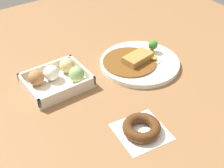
{
  "coord_description": "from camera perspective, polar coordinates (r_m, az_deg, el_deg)",
  "views": [
    {
      "loc": [
        0.51,
        0.68,
        0.65
      ],
      "look_at": [
        0.05,
        0.03,
        0.03
      ],
      "focal_mm": 50.7,
      "sensor_mm": 36.0,
      "label": 1
    }
  ],
  "objects": [
    {
      "name": "chocolate_ring_donut",
      "position": [
        0.9,
        5.37,
        -7.89
      ],
      "size": [
        0.15,
        0.15,
        0.03
      ],
      "color": "white",
      "rests_on": "ground_plane"
    },
    {
      "name": "donut_box",
      "position": [
        1.07,
        -9.82,
        1.18
      ],
      "size": [
        0.2,
        0.17,
        0.07
      ],
      "color": "beige",
      "rests_on": "ground_plane"
    },
    {
      "name": "curry_plate",
      "position": [
        1.16,
        4.88,
        3.98
      ],
      "size": [
        0.29,
        0.29,
        0.07
      ],
      "color": "white",
      "rests_on": "ground_plane"
    },
    {
      "name": "ground_plane",
      "position": [
        1.08,
        1.28,
        0.32
      ],
      "size": [
        1.6,
        1.6,
        0.0
      ],
      "primitive_type": "plane",
      "color": "brown"
    }
  ]
}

